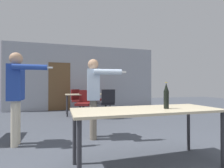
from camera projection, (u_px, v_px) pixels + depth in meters
back_wall at (84, 78)px, 7.85m from camera, size 6.62×0.12×2.85m
conference_table_near at (147, 114)px, 2.31m from camera, size 1.96×0.75×0.75m
conference_table_far at (88, 96)px, 6.44m from camera, size 1.64×0.70×0.75m
person_near_casual at (94, 91)px, 3.53m from camera, size 0.73×0.70×1.60m
person_far_watching at (17, 89)px, 3.10m from camera, size 0.74×0.58×1.65m
office_chair_far_left at (95, 101)px, 7.29m from camera, size 0.67×0.65×0.92m
office_chair_side_rolled at (84, 105)px, 5.85m from camera, size 0.62×0.66×0.91m
office_chair_near_pushed at (79, 102)px, 7.00m from camera, size 0.68×0.69×0.91m
office_chair_mid_tucked at (107, 105)px, 5.69m from camera, size 0.52×0.56×0.94m
beer_bottle at (166, 96)px, 2.32m from camera, size 0.07×0.07×0.35m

